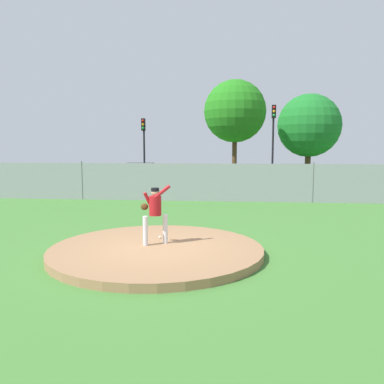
% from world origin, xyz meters
% --- Properties ---
extents(ground_plane, '(80.00, 80.00, 0.00)m').
position_xyz_m(ground_plane, '(0.00, 6.00, 0.00)').
color(ground_plane, '#427A33').
extents(asphalt_strip, '(44.00, 7.00, 0.01)m').
position_xyz_m(asphalt_strip, '(0.00, 14.50, 0.00)').
color(asphalt_strip, '#2B2B2D').
rests_on(asphalt_strip, ground_plane).
extents(pitchers_mound, '(5.52, 5.52, 0.20)m').
position_xyz_m(pitchers_mound, '(0.00, 0.00, 0.10)').
color(pitchers_mound, '#99704C').
rests_on(pitchers_mound, ground_plane).
extents(pitcher_youth, '(0.81, 0.42, 1.59)m').
position_xyz_m(pitcher_youth, '(-0.08, 0.24, 1.13)').
color(pitcher_youth, silver).
rests_on(pitcher_youth, pitchers_mound).
extents(baseball, '(0.07, 0.07, 0.07)m').
position_xyz_m(baseball, '(-0.08, 0.89, 0.24)').
color(baseball, white).
rests_on(baseball, pitchers_mound).
extents(chainlink_fence, '(29.80, 0.07, 2.04)m').
position_xyz_m(chainlink_fence, '(0.00, 10.00, 0.97)').
color(chainlink_fence, gray).
rests_on(chainlink_fence, ground_plane).
extents(parked_car_silver, '(1.92, 4.09, 1.64)m').
position_xyz_m(parked_car_silver, '(-6.98, 14.89, 0.77)').
color(parked_car_silver, '#B7BABF').
rests_on(parked_car_silver, ground_plane).
extents(parked_car_white, '(2.14, 4.31, 1.77)m').
position_xyz_m(parked_car_white, '(-3.92, 14.21, 0.83)').
color(parked_car_white, silver).
rests_on(parked_car_white, ground_plane).
extents(parked_car_champagne, '(1.79, 4.73, 1.71)m').
position_xyz_m(parked_car_champagne, '(5.73, 14.13, 0.82)').
color(parked_car_champagne, tan).
rests_on(parked_car_champagne, ground_plane).
extents(parked_car_charcoal, '(1.88, 4.83, 1.61)m').
position_xyz_m(parked_car_charcoal, '(8.85, 14.08, 0.78)').
color(parked_car_charcoal, '#232328').
rests_on(parked_car_charcoal, ground_plane).
extents(parked_car_teal, '(1.91, 4.28, 1.60)m').
position_xyz_m(parked_car_teal, '(-9.62, 14.27, 0.77)').
color(parked_car_teal, '#146066').
rests_on(parked_car_teal, ground_plane).
extents(traffic_light_near, '(0.28, 0.46, 4.88)m').
position_xyz_m(traffic_light_near, '(-4.66, 19.04, 3.33)').
color(traffic_light_near, black).
rests_on(traffic_light_near, ground_plane).
extents(traffic_light_far, '(0.28, 0.46, 5.69)m').
position_xyz_m(traffic_light_far, '(4.81, 18.35, 3.83)').
color(traffic_light_far, black).
rests_on(traffic_light_far, ground_plane).
extents(tree_broad_right, '(4.85, 4.85, 7.97)m').
position_xyz_m(tree_broad_right, '(2.12, 21.20, 5.53)').
color(tree_broad_right, '#4C331E').
rests_on(tree_broad_right, ground_plane).
extents(tree_leaning_west, '(5.25, 5.25, 7.18)m').
position_xyz_m(tree_leaning_west, '(8.32, 23.96, 4.54)').
color(tree_leaning_west, '#4C331E').
rests_on(tree_leaning_west, ground_plane).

